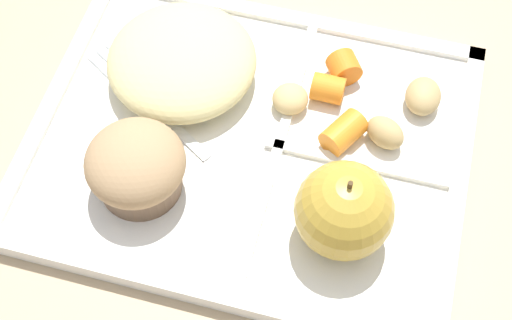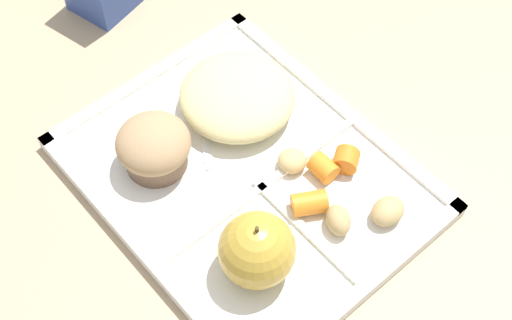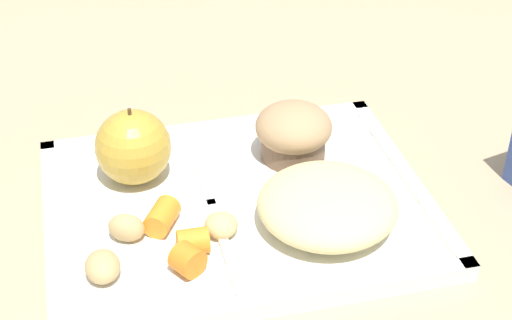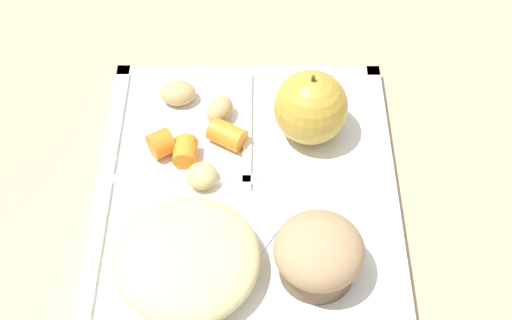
{
  "view_description": "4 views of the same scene",
  "coord_description": "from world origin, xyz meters",
  "px_view_note": "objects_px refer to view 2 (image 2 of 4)",
  "views": [
    {
      "loc": [
        -0.09,
        0.3,
        0.52
      ],
      "look_at": [
        -0.02,
        0.04,
        0.06
      ],
      "focal_mm": 51.16,
      "sensor_mm": 36.0,
      "label": 1
    },
    {
      "loc": [
        -0.32,
        0.26,
        0.65
      ],
      "look_at": [
        -0.01,
        -0.0,
        0.04
      ],
      "focal_mm": 51.41,
      "sensor_mm": 36.0,
      "label": 2
    },
    {
      "loc": [
        -0.13,
        -0.58,
        0.47
      ],
      "look_at": [
        0.02,
        0.02,
        0.05
      ],
      "focal_mm": 55.77,
      "sensor_mm": 36.0,
      "label": 3
    },
    {
      "loc": [
        0.38,
        0.01,
        0.56
      ],
      "look_at": [
        -0.02,
        0.01,
        0.06
      ],
      "focal_mm": 50.38,
      "sensor_mm": 36.0,
      "label": 4
    }
  ],
  "objects_px": {
    "lunch_tray": "(247,177)",
    "plastic_fork": "(202,103)",
    "green_apple": "(257,250)",
    "bran_muffin": "(154,147)"
  },
  "relations": [
    {
      "from": "lunch_tray",
      "to": "plastic_fork",
      "type": "relative_size",
      "value": 2.63
    },
    {
      "from": "lunch_tray",
      "to": "green_apple",
      "type": "height_order",
      "value": "green_apple"
    },
    {
      "from": "green_apple",
      "to": "plastic_fork",
      "type": "xyz_separation_m",
      "value": [
        0.19,
        -0.08,
        -0.04
      ]
    },
    {
      "from": "green_apple",
      "to": "bran_muffin",
      "type": "height_order",
      "value": "green_apple"
    },
    {
      "from": "lunch_tray",
      "to": "bran_muffin",
      "type": "distance_m",
      "value": 0.1
    },
    {
      "from": "green_apple",
      "to": "bran_muffin",
      "type": "bearing_deg",
      "value": -0.0
    },
    {
      "from": "lunch_tray",
      "to": "green_apple",
      "type": "xyz_separation_m",
      "value": [
        -0.09,
        0.06,
        0.04
      ]
    },
    {
      "from": "lunch_tray",
      "to": "green_apple",
      "type": "distance_m",
      "value": 0.12
    },
    {
      "from": "lunch_tray",
      "to": "plastic_fork",
      "type": "xyz_separation_m",
      "value": [
        0.1,
        -0.02,
        0.01
      ]
    },
    {
      "from": "plastic_fork",
      "to": "bran_muffin",
      "type": "bearing_deg",
      "value": 109.53
    }
  ]
}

